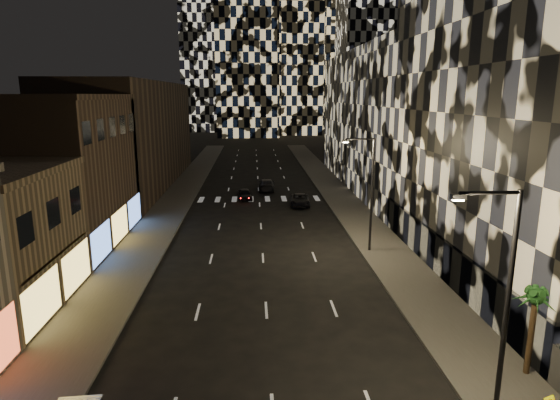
{
  "coord_description": "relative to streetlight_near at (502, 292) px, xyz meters",
  "views": [
    {
      "loc": [
        -0.64,
        -5.36,
        12.36
      ],
      "look_at": [
        0.97,
        22.76,
        6.0
      ],
      "focal_mm": 30.0,
      "sensor_mm": 36.0,
      "label": 1
    }
  ],
  "objects": [
    {
      "name": "car_dark_oncoming",
      "position": [
        -7.32,
        45.24,
        -4.6
      ],
      "size": [
        2.2,
        5.2,
        1.5
      ],
      "primitive_type": "imported",
      "rotation": [
        0.0,
        0.0,
        3.12
      ],
      "color": "black",
      "rests_on": "ground"
    },
    {
      "name": "palm_tree",
      "position": [
        3.15,
        2.78,
        -1.82
      ],
      "size": [
        2.1,
        2.06,
        4.11
      ],
      "color": "#47331E",
      "rests_on": "sidewalk_right"
    },
    {
      "name": "curb_right",
      "position": [
        -0.45,
        40.0,
        -5.28
      ],
      "size": [
        0.2,
        120.0,
        0.15
      ],
      "primitive_type": "cube",
      "color": "#4C4C47",
      "rests_on": "ground"
    },
    {
      "name": "retail_filler_left",
      "position": [
        -25.35,
        50.0,
        1.65
      ],
      "size": [
        10.0,
        40.0,
        14.0
      ],
      "primitive_type": "cube",
      "color": "#4A382A",
      "rests_on": "ground"
    },
    {
      "name": "sidewalk_right",
      "position": [
        1.65,
        40.0,
        -5.28
      ],
      "size": [
        4.0,
        120.0,
        0.15
      ],
      "primitive_type": "cube",
      "color": "#47443F",
      "rests_on": "ground"
    },
    {
      "name": "car_dark_midlane",
      "position": [
        -10.07,
        39.8,
        -4.72
      ],
      "size": [
        1.97,
        3.9,
        1.27
      ],
      "primitive_type": "imported",
      "rotation": [
        0.0,
        0.0,
        0.13
      ],
      "color": "black",
      "rests_on": "ground"
    },
    {
      "name": "streetlight_near",
      "position": [
        0.0,
        0.0,
        0.0
      ],
      "size": [
        2.55,
        0.25,
        9.0
      ],
      "color": "black",
      "rests_on": "sidewalk_right"
    },
    {
      "name": "streetlight_far",
      "position": [
        0.0,
        20.0,
        0.0
      ],
      "size": [
        2.55,
        0.25,
        9.0
      ],
      "color": "black",
      "rests_on": "sidewalk_right"
    },
    {
      "name": "retail_brown",
      "position": [
        -25.35,
        23.5,
        0.65
      ],
      "size": [
        10.0,
        15.0,
        12.0
      ],
      "primitive_type": "cube",
      "color": "#4A382A",
      "rests_on": "ground"
    },
    {
      "name": "sidewalk_left",
      "position": [
        -18.35,
        40.0,
        -5.28
      ],
      "size": [
        4.0,
        120.0,
        0.15
      ],
      "primitive_type": "cube",
      "color": "#47443F",
      "rests_on": "ground"
    },
    {
      "name": "curb_left",
      "position": [
        -16.25,
        40.0,
        -5.28
      ],
      "size": [
        0.2,
        120.0,
        0.15
      ],
      "primitive_type": "cube",
      "color": "#4C4C47",
      "rests_on": "ground"
    },
    {
      "name": "midrise_filler_right",
      "position": [
        11.65,
        47.0,
        3.65
      ],
      "size": [
        16.0,
        40.0,
        18.0
      ],
      "primitive_type": "cube",
      "color": "#232326",
      "rests_on": "ground"
    },
    {
      "name": "car_dark_rightlane",
      "position": [
        -3.76,
        36.22,
        -4.71
      ],
      "size": [
        2.5,
        4.81,
        1.29
      ],
      "primitive_type": "imported",
      "rotation": [
        0.0,
        0.0,
        -0.08
      ],
      "color": "black",
      "rests_on": "ground"
    },
    {
      "name": "midrise_base",
      "position": [
        3.95,
        14.5,
        -3.85
      ],
      "size": [
        0.6,
        25.0,
        3.0
      ],
      "primitive_type": "cube",
      "color": "#383838",
      "rests_on": "ground"
    }
  ]
}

